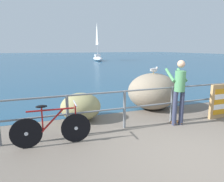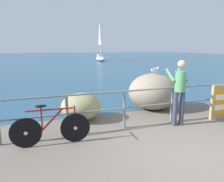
% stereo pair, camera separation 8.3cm
% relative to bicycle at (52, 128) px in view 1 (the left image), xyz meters
% --- Properties ---
extents(ground_plane, '(120.00, 120.00, 0.10)m').
position_rel_bicycle_xyz_m(ground_plane, '(2.61, 18.55, -0.44)').
color(ground_plane, '#6B6056').
extents(sea_surface, '(120.00, 90.00, 0.01)m').
position_rel_bicycle_xyz_m(sea_surface, '(2.61, 46.62, -0.39)').
color(sea_surface, navy).
rests_on(sea_surface, ground_plane).
extents(promenade_railing, '(7.45, 0.07, 1.02)m').
position_rel_bicycle_xyz_m(promenade_railing, '(2.61, 0.35, 0.25)').
color(promenade_railing, slate).
rests_on(promenade_railing, ground_plane).
extents(bicycle, '(1.70, 0.48, 0.92)m').
position_rel_bicycle_xyz_m(bicycle, '(0.00, 0.00, 0.00)').
color(bicycle, black).
rests_on(bicycle, ground_plane).
extents(person_at_railing, '(0.52, 0.67, 1.78)m').
position_rel_bicycle_xyz_m(person_at_railing, '(3.34, 0.07, 0.60)').
color(person_at_railing, '#333851').
rests_on(person_at_railing, ground_plane).
extents(folded_deckchair_stack, '(0.84, 0.10, 1.04)m').
position_rel_bicycle_xyz_m(folded_deckchair_stack, '(4.95, 0.10, 0.13)').
color(folded_deckchair_stack, tan).
rests_on(folded_deckchair_stack, ground_plane).
extents(breakwater_boulder_main, '(1.77, 1.57, 1.25)m').
position_rel_bicycle_xyz_m(breakwater_boulder_main, '(3.52, 1.65, 0.23)').
color(breakwater_boulder_main, gray).
rests_on(breakwater_boulder_main, ground).
extents(breakwater_boulder_left, '(1.17, 1.09, 0.81)m').
position_rel_bicycle_xyz_m(breakwater_boulder_left, '(0.92, 1.37, 0.01)').
color(breakwater_boulder_left, '#938C5D').
rests_on(breakwater_boulder_left, ground).
extents(seagull, '(0.34, 0.13, 0.23)m').
position_rel_bicycle_xyz_m(seagull, '(3.45, 1.55, 1.00)').
color(seagull, gold).
rests_on(seagull, breakwater_boulder_main).
extents(sailboat, '(1.74, 4.51, 6.16)m').
position_rel_bicycle_xyz_m(sailboat, '(9.53, 28.66, 0.32)').
color(sailboat, white).
rests_on(sailboat, sea_surface).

